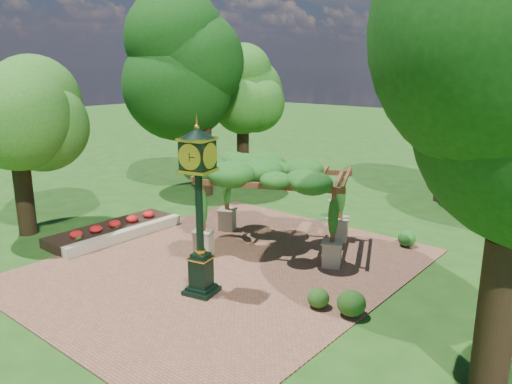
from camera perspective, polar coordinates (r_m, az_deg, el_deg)
The scene contains 14 objects.
ground at distance 15.61m, azimuth -5.96°, elevation -9.62°, with size 120.00×120.00×0.00m, color #1E4714.
brick_plaza at distance 16.26m, azimuth -3.42°, elevation -8.48°, with size 10.00×12.00×0.04m, color brown.
border_wall at distance 19.17m, azimuth -14.60°, elevation -4.75°, with size 0.35×5.00×0.40m, color #C6B793.
flower_bed at distance 19.88m, azimuth -16.13°, elevation -4.22°, with size 1.50×5.00×0.36m, color red.
pedestal_clock at distance 13.55m, azimuth -6.55°, elevation -0.57°, with size 1.13×1.13×4.78m.
pergola at distance 17.19m, azimuth 2.17°, elevation 1.91°, with size 5.92×4.99×3.19m.
sundial at distance 21.08m, azimuth 8.72°, elevation -2.19°, with size 0.49×0.49×0.86m.
shrub_front at distance 13.65m, azimuth 7.13°, elevation -11.93°, with size 0.59×0.59×0.53m, color #2B5F1B.
shrub_mid at distance 13.34m, azimuth 10.85°, elevation -12.39°, with size 0.75×0.75×0.68m, color #235016.
shrub_back at distance 18.59m, azimuth 16.86°, elevation -5.12°, with size 0.63×0.63×0.57m, color #205E1B.
tree_west_near at distance 24.34m, azimuth -6.16°, elevation 14.83°, with size 4.91×4.91×9.53m.
tree_west_far at distance 27.36m, azimuth -1.56°, elevation 12.16°, with size 3.95×3.95×7.69m.
tree_north at distance 24.63m, azimuth 21.54°, elevation 12.11°, with size 4.64×4.64×8.41m.
tree_southwest at distance 20.26m, azimuth -26.03°, elevation 9.42°, with size 3.51×3.51×7.44m.
Camera 1 is at (10.30, -9.88, 6.33)m, focal length 35.00 mm.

